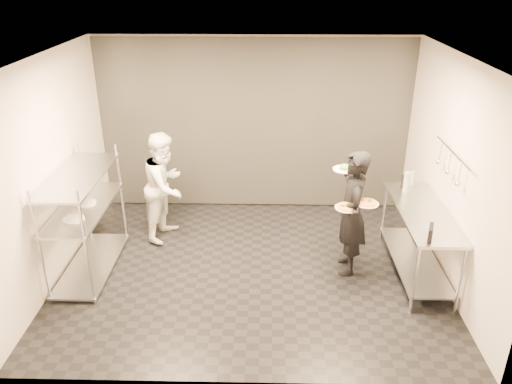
{
  "coord_description": "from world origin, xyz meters",
  "views": [
    {
      "loc": [
        0.2,
        -5.68,
        3.77
      ],
      "look_at": [
        0.07,
        0.11,
        1.1
      ],
      "focal_mm": 35.0,
      "sensor_mm": 36.0,
      "label": 1
    }
  ],
  "objects_px": {
    "prep_counter": "(419,230)",
    "waiter": "(351,214)",
    "pizza_plate_far": "(367,203)",
    "chef": "(165,186)",
    "pass_rack": "(85,217)",
    "pizza_plate_near": "(347,207)",
    "bottle_clear": "(412,178)",
    "bottle_green": "(406,182)",
    "salad_plate": "(345,168)",
    "pos_monitor": "(431,232)",
    "bottle_dark": "(403,182)"
  },
  "relations": [
    {
      "from": "pass_rack",
      "to": "chef",
      "type": "bearing_deg",
      "value": 46.43
    },
    {
      "from": "pass_rack",
      "to": "prep_counter",
      "type": "height_order",
      "value": "pass_rack"
    },
    {
      "from": "waiter",
      "to": "salad_plate",
      "type": "xyz_separation_m",
      "value": [
        -0.09,
        0.27,
        0.52
      ]
    },
    {
      "from": "prep_counter",
      "to": "pizza_plate_far",
      "type": "relative_size",
      "value": 6.3
    },
    {
      "from": "bottle_clear",
      "to": "pizza_plate_far",
      "type": "bearing_deg",
      "value": -130.58
    },
    {
      "from": "prep_counter",
      "to": "bottle_clear",
      "type": "height_order",
      "value": "bottle_clear"
    },
    {
      "from": "chef",
      "to": "pizza_plate_near",
      "type": "bearing_deg",
      "value": -96.42
    },
    {
      "from": "bottle_clear",
      "to": "prep_counter",
      "type": "bearing_deg",
      "value": -94.95
    },
    {
      "from": "chef",
      "to": "pizza_plate_near",
      "type": "relative_size",
      "value": 5.61
    },
    {
      "from": "waiter",
      "to": "pizza_plate_near",
      "type": "relative_size",
      "value": 5.83
    },
    {
      "from": "pos_monitor",
      "to": "bottle_green",
      "type": "bearing_deg",
      "value": 107.21
    },
    {
      "from": "chef",
      "to": "bottle_green",
      "type": "xyz_separation_m",
      "value": [
        3.37,
        -0.36,
        0.25
      ]
    },
    {
      "from": "pass_rack",
      "to": "bottle_green",
      "type": "bearing_deg",
      "value": 7.49
    },
    {
      "from": "pizza_plate_far",
      "to": "bottle_green",
      "type": "xyz_separation_m",
      "value": [
        0.66,
        0.7,
        -0.02
      ]
    },
    {
      "from": "pizza_plate_far",
      "to": "bottle_clear",
      "type": "distance_m",
      "value": 1.25
    },
    {
      "from": "pizza_plate_near",
      "to": "bottle_dark",
      "type": "height_order",
      "value": "bottle_dark"
    },
    {
      "from": "prep_counter",
      "to": "bottle_green",
      "type": "relative_size",
      "value": 6.29
    },
    {
      "from": "prep_counter",
      "to": "bottle_dark",
      "type": "relative_size",
      "value": 9.21
    },
    {
      "from": "waiter",
      "to": "pizza_plate_near",
      "type": "height_order",
      "value": "waiter"
    },
    {
      "from": "pizza_plate_far",
      "to": "pos_monitor",
      "type": "height_order",
      "value": "pizza_plate_far"
    },
    {
      "from": "bottle_green",
      "to": "bottle_dark",
      "type": "xyz_separation_m",
      "value": [
        -0.01,
        0.12,
        -0.05
      ]
    },
    {
      "from": "pass_rack",
      "to": "pos_monitor",
      "type": "xyz_separation_m",
      "value": [
        4.21,
        -0.72,
        0.23
      ]
    },
    {
      "from": "prep_counter",
      "to": "salad_plate",
      "type": "distance_m",
      "value": 1.26
    },
    {
      "from": "bottle_green",
      "to": "pizza_plate_near",
      "type": "bearing_deg",
      "value": -142.29
    },
    {
      "from": "pass_rack",
      "to": "pizza_plate_near",
      "type": "relative_size",
      "value": 5.55
    },
    {
      "from": "chef",
      "to": "pass_rack",
      "type": "bearing_deg",
      "value": 153.34
    },
    {
      "from": "pass_rack",
      "to": "salad_plate",
      "type": "bearing_deg",
      "value": 5.32
    },
    {
      "from": "chef",
      "to": "pizza_plate_near",
      "type": "distance_m",
      "value": 2.7
    },
    {
      "from": "pass_rack",
      "to": "pizza_plate_near",
      "type": "height_order",
      "value": "pass_rack"
    },
    {
      "from": "pass_rack",
      "to": "salad_plate",
      "type": "height_order",
      "value": "pass_rack"
    },
    {
      "from": "waiter",
      "to": "bottle_green",
      "type": "bearing_deg",
      "value": 124.51
    },
    {
      "from": "waiter",
      "to": "pizza_plate_far",
      "type": "distance_m",
      "value": 0.34
    },
    {
      "from": "prep_counter",
      "to": "pass_rack",
      "type": "bearing_deg",
      "value": -179.97
    },
    {
      "from": "waiter",
      "to": "chef",
      "type": "bearing_deg",
      "value": -107.22
    },
    {
      "from": "pos_monitor",
      "to": "bottle_dark",
      "type": "height_order",
      "value": "bottle_dark"
    },
    {
      "from": "pizza_plate_far",
      "to": "bottle_clear",
      "type": "height_order",
      "value": "pizza_plate_far"
    },
    {
      "from": "pass_rack",
      "to": "waiter",
      "type": "distance_m",
      "value": 3.45
    },
    {
      "from": "pass_rack",
      "to": "waiter",
      "type": "height_order",
      "value": "waiter"
    },
    {
      "from": "waiter",
      "to": "pizza_plate_far",
      "type": "xyz_separation_m",
      "value": [
        0.14,
        -0.18,
        0.25
      ]
    },
    {
      "from": "salad_plate",
      "to": "pos_monitor",
      "type": "bearing_deg",
      "value": -50.37
    },
    {
      "from": "bottle_clear",
      "to": "bottle_dark",
      "type": "bearing_deg",
      "value": -142.2
    },
    {
      "from": "waiter",
      "to": "pos_monitor",
      "type": "xyz_separation_m",
      "value": [
        0.76,
        -0.76,
        0.16
      ]
    },
    {
      "from": "pizza_plate_far",
      "to": "bottle_dark",
      "type": "xyz_separation_m",
      "value": [
        0.65,
        0.82,
        -0.07
      ]
    },
    {
      "from": "pizza_plate_far",
      "to": "bottle_dark",
      "type": "relative_size",
      "value": 1.46
    },
    {
      "from": "pizza_plate_far",
      "to": "bottle_clear",
      "type": "relative_size",
      "value": 1.41
    },
    {
      "from": "prep_counter",
      "to": "waiter",
      "type": "height_order",
      "value": "waiter"
    },
    {
      "from": "pizza_plate_near",
      "to": "bottle_dark",
      "type": "distance_m",
      "value": 1.22
    },
    {
      "from": "pizza_plate_near",
      "to": "pos_monitor",
      "type": "distance_m",
      "value": 1.04
    },
    {
      "from": "pass_rack",
      "to": "pizza_plate_far",
      "type": "relative_size",
      "value": 5.6
    },
    {
      "from": "bottle_green",
      "to": "bottle_clear",
      "type": "bearing_deg",
      "value": 58.67
    }
  ]
}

